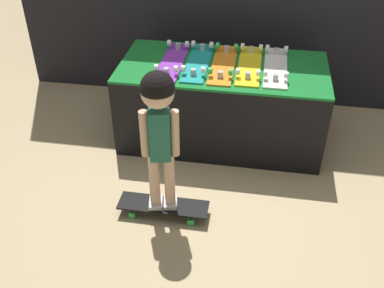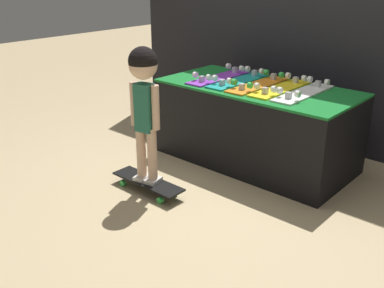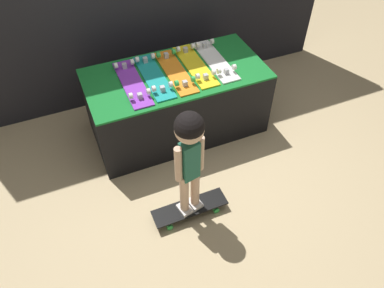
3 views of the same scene
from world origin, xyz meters
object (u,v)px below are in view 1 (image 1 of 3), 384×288
skateboard_white_on_rack (276,66)px  skateboard_orange_on_rack (224,64)px  skateboard_purple_on_rack (173,61)px  skateboard_on_floor (163,206)px  child (159,118)px  skateboard_yellow_on_rack (250,64)px  skateboard_teal_on_rack (198,61)px

skateboard_white_on_rack → skateboard_orange_on_rack: bearing=-176.9°
skateboard_purple_on_rack → skateboard_on_floor: (0.13, -1.04, -0.65)m
skateboard_on_floor → child: bearing=180.0°
skateboard_orange_on_rack → skateboard_white_on_rack: (0.42, 0.02, 0.00)m
skateboard_yellow_on_rack → skateboard_teal_on_rack: bearing=-177.9°
skateboard_purple_on_rack → skateboard_yellow_on_rack: 0.63m
skateboard_teal_on_rack → skateboard_white_on_rack: (0.63, 0.02, 0.00)m
skateboard_teal_on_rack → skateboard_yellow_on_rack: same height
skateboard_yellow_on_rack → skateboard_purple_on_rack: bearing=-176.9°
skateboard_on_floor → skateboard_teal_on_rack: bearing=85.4°
skateboard_teal_on_rack → skateboard_purple_on_rack: bearing=-175.1°
skateboard_orange_on_rack → skateboard_white_on_rack: same height
skateboard_teal_on_rack → child: size_ratio=0.70×
skateboard_white_on_rack → skateboard_on_floor: 1.45m
skateboard_orange_on_rack → child: (-0.30, -1.06, 0.11)m
skateboard_purple_on_rack → skateboard_orange_on_rack: same height
skateboard_yellow_on_rack → skateboard_on_floor: skateboard_yellow_on_rack is taller
skateboard_teal_on_rack → skateboard_on_floor: bearing=-94.6°
skateboard_purple_on_rack → skateboard_orange_on_rack: size_ratio=1.00×
skateboard_teal_on_rack → skateboard_on_floor: skateboard_teal_on_rack is taller
skateboard_purple_on_rack → skateboard_white_on_rack: (0.84, 0.04, 0.00)m
skateboard_orange_on_rack → skateboard_yellow_on_rack: bearing=5.7°
skateboard_orange_on_rack → skateboard_on_floor: bearing=-105.6°
skateboard_purple_on_rack → skateboard_orange_on_rack: 0.42m
skateboard_teal_on_rack → skateboard_white_on_rack: same height
skateboard_purple_on_rack → child: bearing=-83.1°
skateboard_yellow_on_rack → skateboard_on_floor: bearing=-115.2°
skateboard_yellow_on_rack → child: bearing=-115.2°
skateboard_white_on_rack → child: size_ratio=0.70×
skateboard_teal_on_rack → child: bearing=-94.6°
skateboard_yellow_on_rack → skateboard_on_floor: 1.35m
skateboard_orange_on_rack → skateboard_on_floor: size_ratio=1.13×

